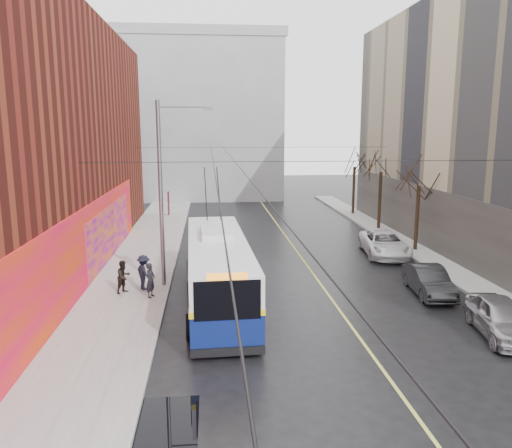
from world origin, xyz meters
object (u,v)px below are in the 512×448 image
Objects in this scene: streetlight_pole at (164,190)px; tree_mid at (381,162)px; tree_far at (355,158)px; trolleybus at (218,269)px; parked_car_a at (502,318)px; parked_car_c at (384,244)px; tree_near at (420,173)px; pedestrian_c at (144,272)px; parked_car_b at (429,281)px; pedestrian_b at (124,277)px; following_car at (225,228)px; pedestrian_a at (151,280)px.

tree_mid is (15.14, 13.00, 0.41)m from streetlight_pole.
tree_far reaches higher than trolleybus.
parked_car_a is (12.96, -7.08, -4.12)m from streetlight_pole.
streetlight_pole is 2.11× the size of parked_car_a.
tree_mid is 1.02× the size of tree_far.
tree_mid is 9.27m from parked_car_c.
tree_near is 17.92m from pedestrian_c.
parked_car_b is (-2.80, -15.19, -4.58)m from tree_mid.
tree_near is 18.87m from pedestrian_b.
tree_near is at bearing -100.63° from pedestrian_c.
trolleybus is 3.03× the size of following_car.
tree_near is 1.58× the size of parked_car_b.
parked_car_a is at bearing -99.45° from tree_near.
parked_car_a reaches higher than parked_car_b.
parked_car_b is 7.45m from parked_car_c.
tree_mid is at bearing -28.05° from pedestrian_a.
streetlight_pole is at bearing -139.35° from tree_mid.
parked_car_c is (-2.31, -7.76, -4.52)m from tree_mid.
parked_car_c reaches higher than following_car.
parked_car_c is (-0.13, 12.32, 0.01)m from parked_car_a.
trolleybus is at bearing -81.93° from pedestrian_a.
streetlight_pole reaches higher than pedestrian_b.
parked_car_a is 1.08× the size of following_car.
tree_far is 25.95m from trolleybus.
parked_car_a is at bearing -82.89° from parked_car_c.
parked_car_b is (9.88, 0.16, -0.90)m from trolleybus.
tree_far is 22.81m from parked_car_b.
streetlight_pole is at bearing -91.32° from pedestrian_c.
streetlight_pole is at bearing 175.36° from parked_car_b.
trolleybus is 3.15m from pedestrian_a.
trolleybus is at bearing -67.94° from pedestrian_b.
pedestrian_b is (-14.24, 1.16, 0.25)m from parked_car_b.
trolleybus is 12.89m from parked_car_c.
pedestrian_a is 0.95× the size of pedestrian_c.
trolleybus is (-12.69, -15.35, -3.69)m from tree_mid.
trolleybus is at bearing -146.65° from tree_near.
pedestrian_a is at bearing -114.91° from following_car.
tree_mid reaches higher than pedestrian_b.
following_car is (3.24, 11.44, -4.17)m from streetlight_pole.
following_car is at bearing -172.51° from tree_mid.
tree_far is 1.54× the size of parked_car_a.
tree_near is at bearing 21.62° from streetlight_pole.
tree_near is 0.53× the size of trolleybus.
tree_mid is at bearing 40.65° from streetlight_pole.
parked_car_a is 2.67× the size of pedestrian_a.
tree_mid is at bearing 79.95° from parked_car_c.
trolleybus is at bearing 165.74° from parked_car_a.
trolleybus is (-12.69, -8.35, -3.41)m from tree_near.
tree_far is at bearing 90.00° from tree_near.
tree_far is at bearing -0.10° from pedestrian_b.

